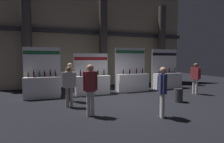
# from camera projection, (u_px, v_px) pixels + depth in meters

# --- Properties ---
(ground_plane) EXTENTS (26.87, 26.87, 0.00)m
(ground_plane) POSITION_uv_depth(u_px,v_px,m) (128.00, 101.00, 7.43)
(ground_plane) COLOR black
(hall_colonnade) EXTENTS (13.43, 1.24, 6.79)m
(hall_colonnade) POSITION_uv_depth(u_px,v_px,m) (101.00, 39.00, 11.68)
(hall_colonnade) COLOR gray
(hall_colonnade) RESTS_ON ground_plane
(exhibitor_booth_0) EXTENTS (1.76, 0.66, 2.52)m
(exhibitor_booth_0) POSITION_uv_depth(u_px,v_px,m) (43.00, 85.00, 8.04)
(exhibitor_booth_0) COLOR white
(exhibitor_booth_0) RESTS_ON ground_plane
(exhibitor_booth_1) EXTENTS (1.91, 0.66, 2.22)m
(exhibitor_booth_1) POSITION_uv_depth(u_px,v_px,m) (92.00, 83.00, 8.91)
(exhibitor_booth_1) COLOR white
(exhibitor_booth_1) RESTS_ON ground_plane
(exhibitor_booth_2) EXTENTS (1.96, 0.66, 2.59)m
(exhibitor_booth_2) POSITION_uv_depth(u_px,v_px,m) (132.00, 80.00, 9.77)
(exhibitor_booth_2) COLOR white
(exhibitor_booth_2) RESTS_ON ground_plane
(exhibitor_booth_3) EXTENTS (1.91, 0.66, 2.54)m
(exhibitor_booth_3) POSITION_uv_depth(u_px,v_px,m) (167.00, 79.00, 10.62)
(exhibitor_booth_3) COLOR white
(exhibitor_booth_3) RESTS_ON ground_plane
(trash_bin) EXTENTS (0.39, 0.39, 0.61)m
(trash_bin) POSITION_uv_depth(u_px,v_px,m) (178.00, 95.00, 7.29)
(trash_bin) COLOR #38383D
(trash_bin) RESTS_ON ground_plane
(visitor_0) EXTENTS (0.34, 0.53, 1.70)m
(visitor_0) POSITION_uv_depth(u_px,v_px,m) (196.00, 76.00, 8.86)
(visitor_0) COLOR silver
(visitor_0) RESTS_ON ground_plane
(visitor_1) EXTENTS (0.31, 0.45, 1.67)m
(visitor_1) POSITION_uv_depth(u_px,v_px,m) (163.00, 88.00, 5.30)
(visitor_1) COLOR silver
(visitor_1) RESTS_ON ground_plane
(visitor_2) EXTENTS (0.40, 0.51, 1.75)m
(visitor_2) POSITION_uv_depth(u_px,v_px,m) (70.00, 78.00, 7.31)
(visitor_2) COLOR navy
(visitor_2) RESTS_ON ground_plane
(visitor_3) EXTENTS (0.49, 0.23, 1.75)m
(visitor_3) POSITION_uv_depth(u_px,v_px,m) (90.00, 86.00, 5.41)
(visitor_3) COLOR silver
(visitor_3) RESTS_ON ground_plane
(visitor_4) EXTENTS (0.58, 0.29, 1.63)m
(visitor_4) POSITION_uv_depth(u_px,v_px,m) (69.00, 83.00, 6.44)
(visitor_4) COLOR #ADA393
(visitor_4) RESTS_ON ground_plane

